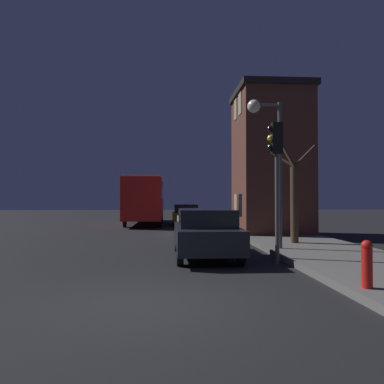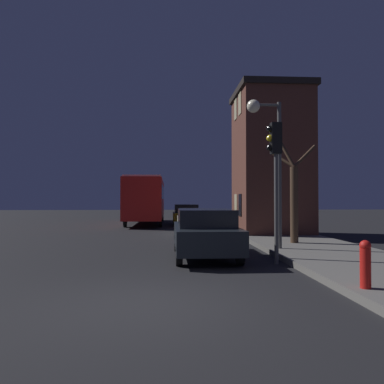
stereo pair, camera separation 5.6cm
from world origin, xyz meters
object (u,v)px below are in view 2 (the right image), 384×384
Objects in this scene: streetlamp at (267,140)px; car_mid_lane at (194,220)px; bus at (146,197)px; bare_tree at (293,192)px; car_far_lane at (186,214)px; traffic_light at (275,162)px; car_near_lane at (205,232)px; fire_hydrant at (365,263)px.

streetlamp is 1.10× the size of car_mid_lane.
streetlamp is at bearing -72.23° from bus.
car_far_lane is (-3.60, 12.93, -1.38)m from bare_tree.
car_far_lane is at bearing 96.18° from traffic_light.
bare_tree is at bearing 33.57° from car_near_lane.
bus is (-5.09, 15.88, -1.84)m from streetlamp.
bare_tree is 13.49m from car_far_lane.
traffic_light reaches higher than car_mid_lane.
bare_tree reaches higher than fire_hydrant.
streetlamp is 15.09m from car_far_lane.
streetlamp is 8.46m from car_mid_lane.
bus is 2.74× the size of car_far_lane.
streetlamp reaches higher than car_near_lane.
car_mid_lane is at bearing -89.04° from car_far_lane.
car_near_lane is at bearing -146.43° from bare_tree.
car_mid_lane is (0.21, 8.36, -0.09)m from car_near_lane.
bare_tree reaches higher than car_mid_lane.
traffic_light is 0.39× the size of bus.
car_near_lane is 1.19× the size of car_far_lane.
fire_hydrant is at bearing -86.59° from streetlamp.
fire_hydrant is (5.43, -21.65, -1.39)m from bus.
traffic_light is at bearing -75.10° from bus.
bare_tree is 0.95× the size of car_mid_lane.
traffic_light is at bearing -98.64° from streetlamp.
traffic_light reaches higher than bus.
bare_tree is at bearing 81.30° from fire_hydrant.
bus is at bearing 114.86° from bare_tree.
bus is 2.25× the size of car_mid_lane.
car_near_lane is at bearing -160.92° from streetlamp.
car_far_lane is (-1.81, 16.69, -2.16)m from traffic_light.
car_mid_lane is at bearing 99.91° from traffic_light.
bare_tree is (1.48, 1.69, -1.74)m from streetlamp.
fire_hydrant is at bearing -98.70° from bare_tree.
car_near_lane reaches higher than fire_hydrant.
bare_tree is 0.97× the size of car_near_lane.
traffic_light is 0.89× the size of car_near_lane.
bare_tree is 1.15× the size of car_far_lane.
car_far_lane is (-0.12, 7.03, 0.04)m from car_mid_lane.
bus is 2.31× the size of car_near_lane.
car_near_lane is 5.02× the size of fire_hydrant.
traffic_light is 16.92m from car_far_lane.
car_mid_lane is 5.14× the size of fire_hydrant.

